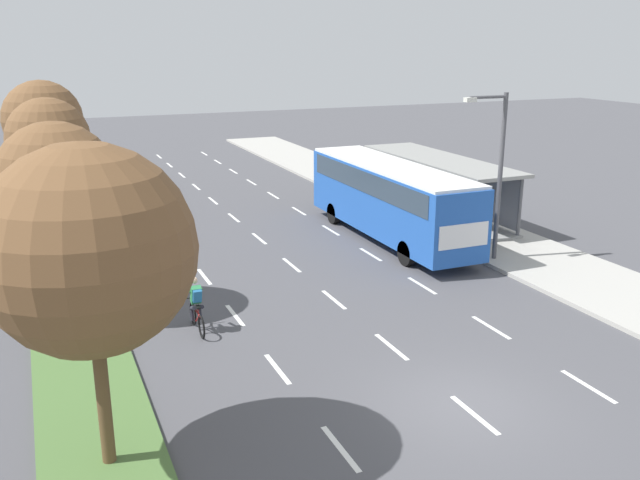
# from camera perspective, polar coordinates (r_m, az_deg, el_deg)

# --- Properties ---
(ground_plane) EXTENTS (140.00, 140.00, 0.00)m
(ground_plane) POSITION_cam_1_polar(r_m,az_deg,el_deg) (17.37, 11.80, -13.34)
(ground_plane) COLOR #4C4C51
(median_strip) EXTENTS (2.60, 52.00, 0.12)m
(median_strip) POSITION_cam_1_polar(r_m,az_deg,el_deg) (33.28, -21.23, 0.55)
(median_strip) COLOR #4C7038
(median_strip) RESTS_ON ground
(sidewalk_right) EXTENTS (4.50, 52.00, 0.15)m
(sidewalk_right) POSITION_cam_1_polar(r_m,az_deg,el_deg) (37.94, 6.18, 3.46)
(sidewalk_right) COLOR #ADAAA3
(sidewalk_right) RESTS_ON ground
(lane_divider_left) EXTENTS (0.14, 46.37, 0.01)m
(lane_divider_left) POSITION_cam_1_polar(r_m,az_deg,el_deg) (31.54, -12.32, 0.36)
(lane_divider_left) COLOR white
(lane_divider_left) RESTS_ON ground
(lane_divider_center) EXTENTS (0.14, 46.37, 0.01)m
(lane_divider_center) POSITION_cam_1_polar(r_m,az_deg,el_deg) (32.33, -6.24, 1.05)
(lane_divider_center) COLOR white
(lane_divider_center) RESTS_ON ground
(lane_divider_right) EXTENTS (0.14, 46.37, 0.01)m
(lane_divider_right) POSITION_cam_1_polar(r_m,az_deg,el_deg) (33.47, -0.50, 1.68)
(lane_divider_right) COLOR white
(lane_divider_right) RESTS_ON ground
(bus_shelter) EXTENTS (2.90, 10.36, 2.86)m
(bus_shelter) POSITION_cam_1_polar(r_m,az_deg,el_deg) (34.08, 10.26, 4.90)
(bus_shelter) COLOR gray
(bus_shelter) RESTS_ON sidewalk_right
(bus) EXTENTS (2.54, 11.29, 3.37)m
(bus) POSITION_cam_1_polar(r_m,az_deg,el_deg) (29.89, 5.85, 3.86)
(bus) COLOR #2356B2
(bus) RESTS_ON ground
(cyclist) EXTENTS (0.46, 1.82, 1.71)m
(cyclist) POSITION_cam_1_polar(r_m,az_deg,el_deg) (20.92, -10.31, -5.55)
(cyclist) COLOR black
(cyclist) RESTS_ON ground
(median_tree_nearest) EXTENTS (4.13, 4.13, 6.65)m
(median_tree_nearest) POSITION_cam_1_polar(r_m,az_deg,el_deg) (13.58, -18.83, -0.86)
(median_tree_nearest) COLOR brown
(median_tree_nearest) RESTS_ON median_strip
(median_tree_second) EXTENTS (3.71, 3.71, 6.09)m
(median_tree_second) POSITION_cam_1_polar(r_m,az_deg,el_deg) (22.38, -21.22, 4.54)
(median_tree_second) COLOR brown
(median_tree_second) RESTS_ON median_strip
(median_tree_third) EXTENTS (3.47, 3.47, 6.13)m
(median_tree_third) POSITION_cam_1_polar(r_m,az_deg,el_deg) (31.23, -21.82, 7.86)
(median_tree_third) COLOR brown
(median_tree_third) RESTS_ON median_strip
(median_tree_fourth) EXTENTS (4.22, 4.22, 6.39)m
(median_tree_fourth) POSITION_cam_1_polar(r_m,az_deg,el_deg) (40.16, -22.22, 9.32)
(median_tree_fourth) COLOR brown
(median_tree_fourth) RESTS_ON median_strip
(streetlight) EXTENTS (1.91, 0.24, 6.50)m
(streetlight) POSITION_cam_1_polar(r_m,az_deg,el_deg) (27.06, 14.62, 6.04)
(streetlight) COLOR #4C4C51
(streetlight) RESTS_ON sidewalk_right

